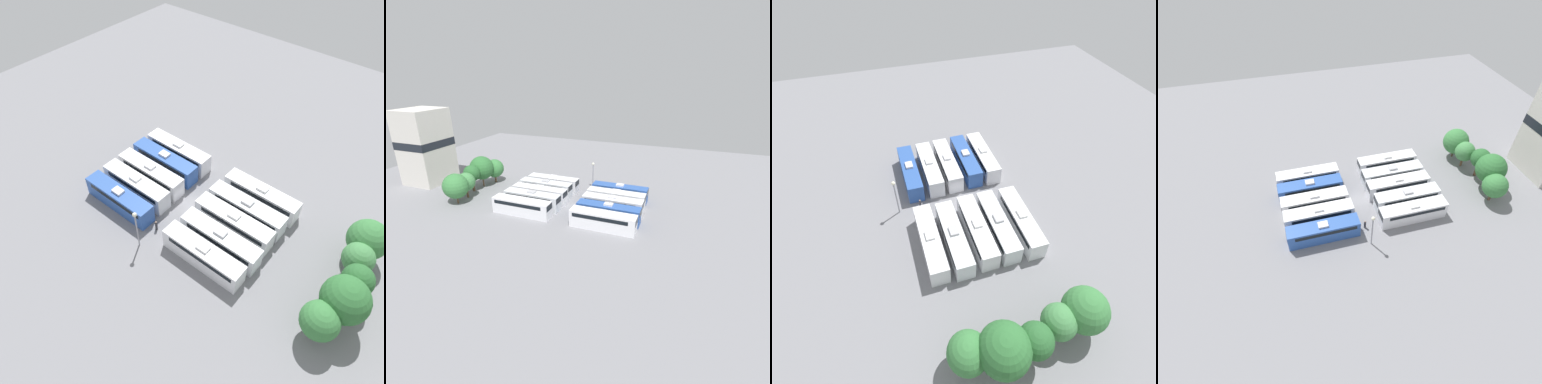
% 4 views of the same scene
% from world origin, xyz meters
% --- Properties ---
extents(ground_plane, '(116.47, 116.47, 0.00)m').
position_xyz_m(ground_plane, '(0.00, 0.00, 0.00)').
color(ground_plane, gray).
extents(bus_0, '(2.61, 11.75, 3.53)m').
position_xyz_m(bus_0, '(-6.71, -8.00, 1.74)').
color(bus_0, white).
rests_on(bus_0, ground_plane).
extents(bus_1, '(2.61, 11.75, 3.53)m').
position_xyz_m(bus_1, '(-3.41, -8.07, 1.74)').
color(bus_1, '#2D56A8').
rests_on(bus_1, ground_plane).
extents(bus_2, '(2.61, 11.75, 3.53)m').
position_xyz_m(bus_2, '(0.08, -7.90, 1.74)').
color(bus_2, silver).
rests_on(bus_2, ground_plane).
extents(bus_3, '(2.61, 11.75, 3.53)m').
position_xyz_m(bus_3, '(3.37, -7.77, 1.74)').
color(bus_3, silver).
rests_on(bus_3, ground_plane).
extents(bus_4, '(2.61, 11.75, 3.53)m').
position_xyz_m(bus_4, '(6.86, -7.71, 1.74)').
color(bus_4, '#2D56A8').
rests_on(bus_4, ground_plane).
extents(bus_5, '(2.61, 11.75, 3.53)m').
position_xyz_m(bus_5, '(-6.86, 8.06, 1.74)').
color(bus_5, white).
rests_on(bus_5, ground_plane).
extents(bus_6, '(2.61, 11.75, 3.53)m').
position_xyz_m(bus_6, '(-3.27, 7.84, 1.74)').
color(bus_6, silver).
rests_on(bus_6, ground_plane).
extents(bus_7, '(2.61, 11.75, 3.53)m').
position_xyz_m(bus_7, '(-0.08, 7.81, 1.74)').
color(bus_7, silver).
rests_on(bus_7, ground_plane).
extents(bus_8, '(2.61, 11.75, 3.53)m').
position_xyz_m(bus_8, '(3.46, 8.13, 1.74)').
color(bus_8, silver).
rests_on(bus_8, ground_plane).
extents(bus_9, '(2.61, 11.75, 3.53)m').
position_xyz_m(bus_9, '(6.78, 7.86, 1.74)').
color(bus_9, silver).
rests_on(bus_9, ground_plane).
extents(worker_person, '(0.36, 0.36, 1.69)m').
position_xyz_m(worker_person, '(6.61, -0.65, 0.78)').
color(worker_person, '#333338').
rests_on(worker_person, ground_plane).
extents(light_pole, '(0.60, 0.60, 6.58)m').
position_xyz_m(light_pole, '(10.05, -0.64, 4.57)').
color(light_pole, gray).
rests_on(light_pole, ground_plane).
extents(tree_0, '(5.22, 5.22, 6.45)m').
position_xyz_m(tree_0, '(-7.17, 23.28, 3.84)').
color(tree_0, brown).
rests_on(tree_0, ground_plane).
extents(tree_1, '(3.98, 3.98, 5.61)m').
position_xyz_m(tree_1, '(-3.87, 23.49, 3.60)').
color(tree_1, brown).
rests_on(tree_1, ground_plane).
extents(tree_2, '(3.77, 3.77, 6.19)m').
position_xyz_m(tree_2, '(-0.40, 24.64, 4.26)').
color(tree_2, brown).
rests_on(tree_2, ground_plane).
extents(tree_3, '(5.51, 5.51, 7.30)m').
position_xyz_m(tree_3, '(2.99, 24.54, 4.54)').
color(tree_3, brown).
rests_on(tree_3, ground_plane).
extents(tree_4, '(4.43, 4.43, 5.77)m').
position_xyz_m(tree_4, '(6.38, 23.47, 3.55)').
color(tree_4, brown).
rests_on(tree_4, ground_plane).
extents(depot_building, '(10.09, 8.78, 17.59)m').
position_xyz_m(depot_building, '(1.29, 38.87, 8.88)').
color(depot_building, beige).
rests_on(depot_building, ground_plane).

